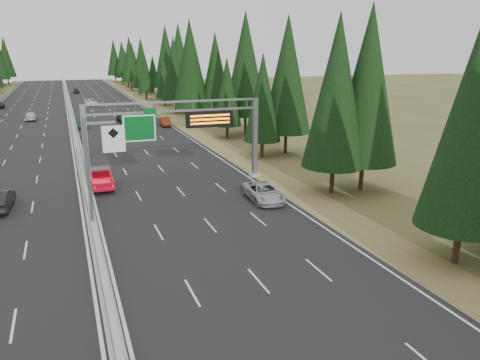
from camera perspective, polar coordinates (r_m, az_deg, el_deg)
road at (r=87.78m, az=-19.80°, el=6.60°), size 32.00×260.00×0.08m
shoulder_right at (r=89.79m, az=-8.32°, el=7.52°), size 3.60×260.00×0.06m
median_barrier at (r=87.73m, az=-19.82°, el=6.84°), size 0.70×260.00×0.85m
sign_gantry at (r=43.56m, az=-7.04°, el=6.14°), size 16.75×0.98×7.80m
hov_sign_pole at (r=32.81m, az=-17.05°, el=1.51°), size 2.80×0.50×8.00m
tree_row_right at (r=81.44m, az=-4.06°, el=13.28°), size 12.26×241.37×18.69m
silver_minivan at (r=39.25m, az=2.88°, el=-1.49°), size 2.68×5.38×1.46m
red_pickup at (r=44.97m, az=-16.58°, el=0.34°), size 1.83×5.11×1.67m
car_ahead_green at (r=80.31m, az=-18.64°, el=6.47°), size 1.66×4.02×1.36m
car_ahead_dkred at (r=79.53m, az=-9.13°, el=7.02°), size 1.75×4.36×1.41m
car_ahead_dkgrey at (r=85.46m, az=-13.97°, el=7.37°), size 2.44×5.32×1.51m
car_ahead_white at (r=113.36m, az=-17.74°, el=9.01°), size 2.98×5.72×1.54m
car_ahead_far at (r=149.03m, az=-19.32°, el=10.25°), size 1.95×4.29×1.43m
car_onc_white at (r=92.86m, az=-24.17°, el=7.13°), size 2.01×4.80×1.62m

